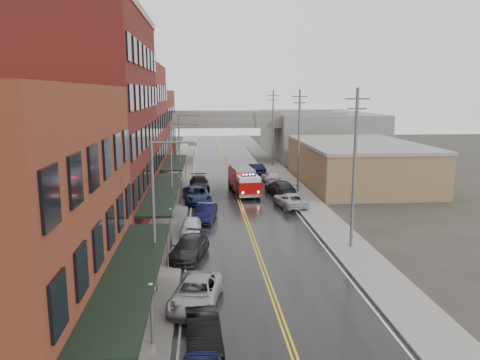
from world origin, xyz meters
TOP-DOWN VIEW (x-y plane):
  - road at (0.00, 30.00)m, footprint 11.00×160.00m
  - sidewalk_left at (-7.30, 30.00)m, footprint 3.00×160.00m
  - sidewalk_right at (7.30, 30.00)m, footprint 3.00×160.00m
  - curb_left at (-5.65, 30.00)m, footprint 0.30×160.00m
  - curb_right at (5.65, 30.00)m, footprint 0.30×160.00m
  - brick_building_a at (-13.30, 4.00)m, footprint 9.00×18.00m
  - brick_building_b at (-13.30, 23.00)m, footprint 9.00×20.00m
  - brick_building_c at (-13.30, 40.50)m, footprint 9.00×15.00m
  - brick_building_far at (-13.30, 58.00)m, footprint 9.00×20.00m
  - tan_building at (16.00, 40.00)m, footprint 14.00×22.00m
  - right_far_block at (18.00, 70.00)m, footprint 18.00×30.00m
  - awning_0 at (-7.49, 4.00)m, footprint 2.60×16.00m
  - awning_1 at (-7.49, 23.00)m, footprint 2.60×18.00m
  - awning_2 at (-7.49, 40.50)m, footprint 2.60×13.00m
  - globe_lamp_0 at (-6.40, 2.00)m, footprint 0.44×0.44m
  - globe_lamp_1 at (-6.40, 16.00)m, footprint 0.44×0.44m
  - globe_lamp_2 at (-6.40, 30.00)m, footprint 0.44×0.44m
  - street_lamp_0 at (-6.55, 8.00)m, footprint 2.64×0.22m
  - street_lamp_1 at (-6.55, 24.00)m, footprint 2.64×0.22m
  - street_lamp_2 at (-6.55, 40.00)m, footprint 2.64×0.22m
  - utility_pole_0 at (7.20, 15.00)m, footprint 1.80×0.24m
  - utility_pole_1 at (7.20, 35.00)m, footprint 1.80×0.24m
  - utility_pole_2 at (7.20, 55.00)m, footprint 1.80×0.24m
  - overpass at (0.00, 62.00)m, footprint 40.00×10.00m
  - fire_truck at (0.84, 35.22)m, footprint 3.82×8.18m
  - parked_car_left_1 at (-4.04, 1.79)m, footprint 1.86×4.47m
  - parked_car_left_2 at (-4.43, 6.14)m, footprint 3.38×5.72m
  - parked_car_left_3 at (-5.00, 13.89)m, footprint 3.30×5.45m
  - parked_car_left_4 at (-5.00, 19.44)m, footprint 1.78×4.13m
  - parked_car_left_5 at (-3.77, 23.58)m, footprint 2.41×4.95m
  - parked_car_left_6 at (-4.62, 31.12)m, footprint 3.31×6.16m
  - parked_car_left_7 at (-4.38, 37.65)m, footprint 2.57×5.78m
  - parked_car_right_0 at (5.00, 28.20)m, footprint 3.24×5.65m
  - parked_car_right_1 at (5.00, 34.20)m, footprint 3.34×6.08m
  - parked_car_right_2 at (5.00, 41.80)m, footprint 2.32×4.76m
  - parked_car_right_3 at (3.60, 47.80)m, footprint 2.77×5.19m

SIDE VIEW (x-z plane):
  - road at x=0.00m, z-range 0.00..0.02m
  - sidewalk_left at x=-7.30m, z-range 0.00..0.15m
  - sidewalk_right at x=7.30m, z-range 0.00..0.15m
  - curb_left at x=-5.65m, z-range 0.00..0.15m
  - curb_right at x=5.65m, z-range 0.00..0.15m
  - parked_car_left_4 at x=-5.00m, z-range 0.00..1.39m
  - parked_car_left_1 at x=-4.04m, z-range 0.00..1.44m
  - parked_car_left_3 at x=-5.00m, z-range 0.00..1.48m
  - parked_car_right_0 at x=5.00m, z-range 0.00..1.49m
  - parked_car_left_2 at x=-4.43m, z-range 0.00..1.49m
  - parked_car_right_2 at x=5.00m, z-range 0.00..1.56m
  - parked_car_left_5 at x=-3.77m, z-range 0.00..1.56m
  - parked_car_right_3 at x=3.60m, z-range 0.00..1.63m
  - parked_car_left_6 at x=-4.62m, z-range 0.00..1.65m
  - parked_car_left_7 at x=-4.38m, z-range 0.00..1.65m
  - parked_car_right_1 at x=5.00m, z-range 0.00..1.67m
  - fire_truck at x=0.84m, z-range 0.12..3.03m
  - globe_lamp_0 at x=-6.40m, z-range 0.75..3.87m
  - globe_lamp_1 at x=-6.40m, z-range 0.75..3.87m
  - globe_lamp_2 at x=-6.40m, z-range 0.75..3.87m
  - tan_building at x=16.00m, z-range 0.00..5.00m
  - awning_2 at x=-7.49m, z-range 1.44..4.53m
  - awning_0 at x=-7.49m, z-range 1.44..4.53m
  - awning_1 at x=-7.49m, z-range 1.44..4.53m
  - right_far_block at x=18.00m, z-range 0.00..8.00m
  - street_lamp_0 at x=-6.55m, z-range 0.69..9.69m
  - street_lamp_1 at x=-6.55m, z-range 0.69..9.69m
  - street_lamp_2 at x=-6.55m, z-range 0.69..9.69m
  - overpass at x=0.00m, z-range 2.24..9.74m
  - brick_building_a at x=-13.30m, z-range 0.00..12.00m
  - brick_building_far at x=-13.30m, z-range 0.00..12.00m
  - utility_pole_0 at x=7.20m, z-range 0.31..12.31m
  - utility_pole_1 at x=7.20m, z-range 0.31..12.31m
  - utility_pole_2 at x=7.20m, z-range 0.31..12.31m
  - brick_building_c at x=-13.30m, z-range 0.00..15.00m
  - brick_building_b at x=-13.30m, z-range 0.00..18.00m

